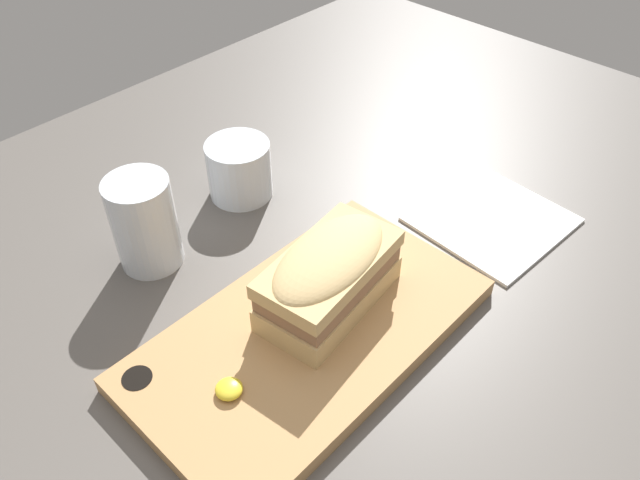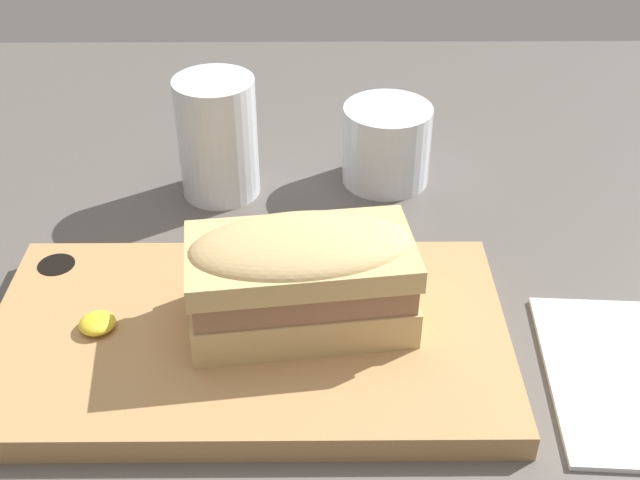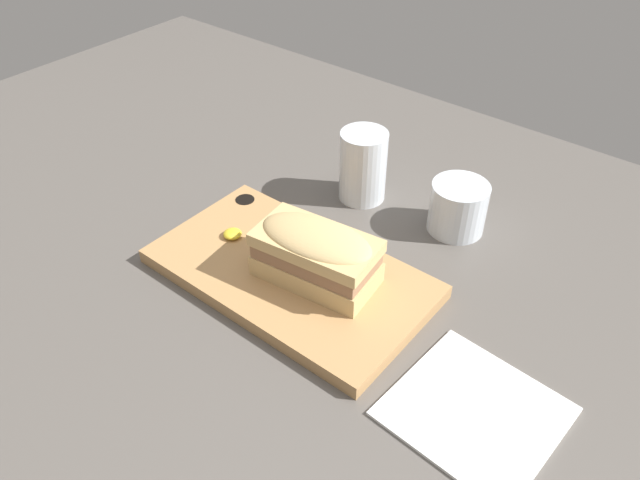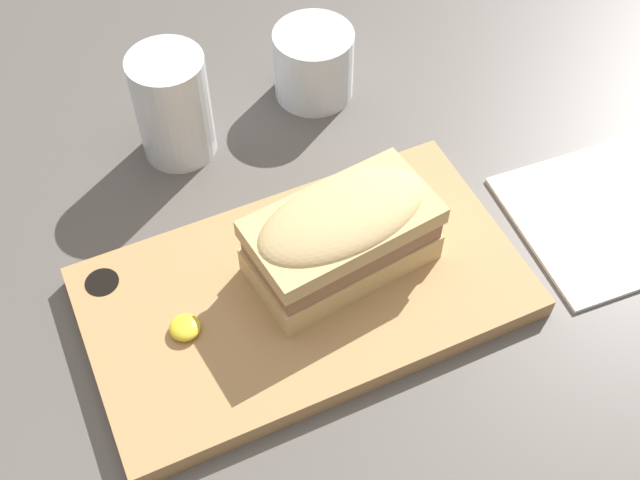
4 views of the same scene
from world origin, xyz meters
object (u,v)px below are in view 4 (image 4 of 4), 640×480
object	(u,v)px
napkin	(606,216)
wine_glass	(314,67)
water_glass	(174,112)
serving_board	(303,292)
sandwich	(342,234)

from	to	relation	value
napkin	wine_glass	bearing A→B (deg)	123.15
wine_glass	napkin	world-z (taller)	wine_glass
wine_glass	napkin	bearing A→B (deg)	-56.85
water_glass	wine_glass	bearing A→B (deg)	7.15
serving_board	water_glass	size ratio (longest dim) A/B	3.29
water_glass	wine_glass	size ratio (longest dim) A/B	1.36
serving_board	sandwich	distance (cm)	6.33
wine_glass	serving_board	bearing A→B (deg)	-116.28
serving_board	napkin	bearing A→B (deg)	-7.02
serving_board	wine_glass	bearing A→B (deg)	63.72
sandwich	serving_board	bearing A→B (deg)	-169.32
serving_board	water_glass	world-z (taller)	water_glass
water_glass	serving_board	bearing A→B (deg)	-79.75
sandwich	wine_glass	world-z (taller)	sandwich
sandwich	water_glass	size ratio (longest dim) A/B	1.46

